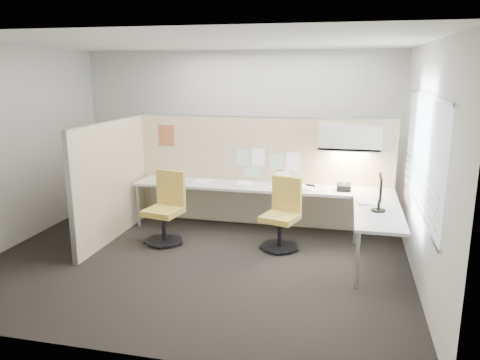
% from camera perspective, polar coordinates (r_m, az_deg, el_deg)
% --- Properties ---
extents(floor, '(5.50, 4.50, 0.01)m').
position_cam_1_polar(floor, '(6.44, -4.95, -9.46)').
color(floor, black).
rests_on(floor, ground).
extents(ceiling, '(5.50, 4.50, 0.01)m').
position_cam_1_polar(ceiling, '(5.95, -5.51, 16.36)').
color(ceiling, white).
rests_on(ceiling, wall_back).
extents(wall_back, '(5.50, 0.02, 2.80)m').
position_cam_1_polar(wall_back, '(8.18, -0.28, 5.72)').
color(wall_back, beige).
rests_on(wall_back, ground).
extents(wall_front, '(5.50, 0.02, 2.80)m').
position_cam_1_polar(wall_front, '(4.02, -15.25, -2.85)').
color(wall_front, beige).
rests_on(wall_front, ground).
extents(wall_left, '(0.02, 4.50, 2.80)m').
position_cam_1_polar(wall_left, '(7.37, -26.03, 3.51)').
color(wall_left, beige).
rests_on(wall_left, ground).
extents(wall_right, '(0.02, 4.50, 2.80)m').
position_cam_1_polar(wall_right, '(5.81, 21.53, 1.62)').
color(wall_right, beige).
rests_on(wall_right, ground).
extents(window_pane, '(0.01, 2.80, 1.30)m').
position_cam_1_polar(window_pane, '(5.78, 21.42, 3.09)').
color(window_pane, '#8F9CA6').
rests_on(window_pane, wall_right).
extents(partition_back, '(4.10, 0.06, 1.75)m').
position_cam_1_polar(partition_back, '(7.53, 2.66, 0.98)').
color(partition_back, tan).
rests_on(partition_back, floor).
extents(partition_left, '(0.06, 2.20, 1.75)m').
position_cam_1_polar(partition_left, '(7.18, -15.31, -0.10)').
color(partition_left, tan).
rests_on(partition_left, floor).
extents(desk, '(4.00, 2.07, 0.73)m').
position_cam_1_polar(desk, '(7.08, 4.97, -2.13)').
color(desk, beige).
rests_on(desk, floor).
extents(overhead_bin, '(0.90, 0.36, 0.38)m').
position_cam_1_polar(overhead_bin, '(7.10, 13.22, 5.08)').
color(overhead_bin, beige).
rests_on(overhead_bin, partition_back).
extents(task_light_strip, '(0.60, 0.06, 0.02)m').
position_cam_1_polar(task_light_strip, '(7.13, 13.14, 3.42)').
color(task_light_strip, '#FFEABF').
rests_on(task_light_strip, overhead_bin).
extents(pinned_papers, '(1.01, 0.00, 0.47)m').
position_cam_1_polar(pinned_papers, '(7.45, 3.22, 2.08)').
color(pinned_papers, '#8CBF8C').
rests_on(pinned_papers, partition_back).
extents(poster, '(0.28, 0.00, 0.35)m').
position_cam_1_polar(poster, '(7.84, -8.97, 5.38)').
color(poster, orange).
rests_on(poster, partition_back).
extents(chair_left, '(0.56, 0.58, 1.03)m').
position_cam_1_polar(chair_left, '(6.93, -9.02, -3.65)').
color(chair_left, black).
rests_on(chair_left, floor).
extents(chair_right, '(0.58, 0.59, 0.99)m').
position_cam_1_polar(chair_right, '(6.65, 5.15, -4.43)').
color(chair_right, black).
rests_on(chair_right, floor).
extents(monitor, '(0.18, 0.43, 0.46)m').
position_cam_1_polar(monitor, '(6.14, 16.67, -1.30)').
color(monitor, black).
rests_on(monitor, desk).
extents(phone, '(0.21, 0.21, 0.12)m').
position_cam_1_polar(phone, '(7.11, 12.50, -0.86)').
color(phone, black).
rests_on(phone, desk).
extents(stapler, '(0.14, 0.09, 0.05)m').
position_cam_1_polar(stapler, '(7.20, 8.56, -0.72)').
color(stapler, black).
rests_on(stapler, desk).
extents(tape_dispenser, '(0.10, 0.06, 0.06)m').
position_cam_1_polar(tape_dispenser, '(7.18, 12.92, -0.90)').
color(tape_dispenser, black).
rests_on(tape_dispenser, desk).
extents(coat_hook, '(0.18, 0.43, 1.30)m').
position_cam_1_polar(coat_hook, '(6.49, -19.33, 3.16)').
color(coat_hook, silver).
rests_on(coat_hook, partition_left).
extents(paper_stack_0, '(0.24, 0.31, 0.03)m').
position_cam_1_polar(paper_stack_0, '(7.62, -8.86, -0.01)').
color(paper_stack_0, white).
rests_on(paper_stack_0, desk).
extents(paper_stack_1, '(0.26, 0.32, 0.02)m').
position_cam_1_polar(paper_stack_1, '(7.50, -4.55, -0.17)').
color(paper_stack_1, white).
rests_on(paper_stack_1, desk).
extents(paper_stack_2, '(0.26, 0.33, 0.04)m').
position_cam_1_polar(paper_stack_2, '(7.24, 0.57, -0.52)').
color(paper_stack_2, white).
rests_on(paper_stack_2, desk).
extents(paper_stack_3, '(0.28, 0.34, 0.02)m').
position_cam_1_polar(paper_stack_3, '(7.18, 4.94, -0.79)').
color(paper_stack_3, white).
rests_on(paper_stack_3, desk).
extents(paper_stack_4, '(0.24, 0.31, 0.03)m').
position_cam_1_polar(paper_stack_4, '(7.13, 7.97, -0.94)').
color(paper_stack_4, white).
rests_on(paper_stack_4, desk).
extents(paper_stack_5, '(0.28, 0.33, 0.02)m').
position_cam_1_polar(paper_stack_5, '(6.55, 15.08, -2.57)').
color(paper_stack_5, white).
rests_on(paper_stack_5, desk).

